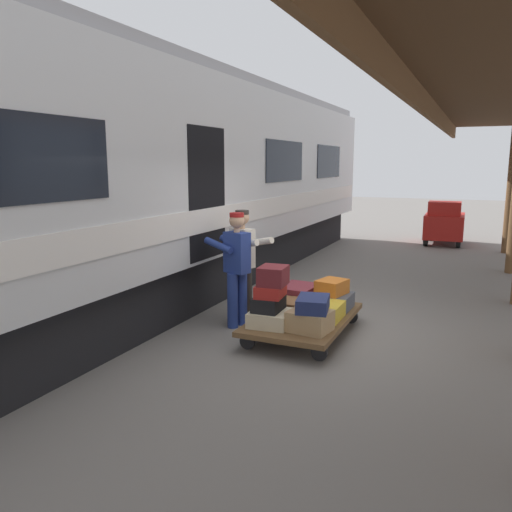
% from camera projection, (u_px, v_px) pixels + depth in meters
% --- Properties ---
extents(ground_plane, '(60.00, 60.00, 0.00)m').
position_uv_depth(ground_plane, '(332.00, 333.00, 7.28)').
color(ground_plane, slate).
extents(train_car, '(3.02, 18.93, 4.00)m').
position_uv_depth(train_car, '(128.00, 185.00, 8.32)').
color(train_car, silver).
rests_on(train_car, ground_plane).
extents(luggage_cart, '(1.23, 2.05, 0.28)m').
position_uv_depth(luggage_cart, '(303.00, 319.00, 7.17)').
color(luggage_cart, brown).
rests_on(luggage_cart, ground_plane).
extents(suitcase_cream_canvas, '(0.56, 0.57, 0.20)m').
position_uv_depth(suitcase_cream_canvas, '(270.00, 318.00, 6.75)').
color(suitcase_cream_canvas, beige).
rests_on(suitcase_cream_canvas, luggage_cart).
extents(suitcase_yellow_case, '(0.52, 0.60, 0.22)m').
position_uv_depth(suitcase_yellow_case, '(322.00, 311.00, 7.03)').
color(suitcase_yellow_case, gold).
rests_on(suitcase_yellow_case, luggage_cart).
extents(suitcase_brown_leather, '(0.44, 0.49, 0.21)m').
position_uv_depth(suitcase_brown_leather, '(285.00, 307.00, 7.25)').
color(suitcase_brown_leather, brown).
rests_on(suitcase_brown_leather, luggage_cart).
extents(suitcase_tan_vintage, '(0.57, 0.51, 0.26)m').
position_uv_depth(suitcase_tan_vintage, '(310.00, 321.00, 6.52)').
color(suitcase_tan_vintage, tan).
rests_on(suitcase_tan_vintage, luggage_cart).
extents(suitcase_slate_roller, '(0.53, 0.55, 0.22)m').
position_uv_depth(suitcase_slate_roller, '(333.00, 301.00, 7.54)').
color(suitcase_slate_roller, '#4C515B').
rests_on(suitcase_slate_roller, luggage_cart).
extents(suitcase_burgundy_valise, '(0.56, 0.68, 0.29)m').
position_uv_depth(suitcase_burgundy_valise, '(298.00, 295.00, 7.75)').
color(suitcase_burgundy_valise, maroon).
rests_on(suitcase_burgundy_valise, luggage_cart).
extents(suitcase_orange_carryall, '(0.45, 0.51, 0.21)m').
position_uv_depth(suitcase_orange_carryall, '(332.00, 287.00, 7.49)').
color(suitcase_orange_carryall, '#CC6B23').
rests_on(suitcase_orange_carryall, suitcase_slate_roller).
extents(suitcase_black_hardshell, '(0.37, 0.48, 0.19)m').
position_uv_depth(suitcase_black_hardshell, '(269.00, 303.00, 6.75)').
color(suitcase_black_hardshell, black).
rests_on(suitcase_black_hardshell, suitcase_cream_canvas).
extents(suitcase_red_plastic, '(0.39, 0.46, 0.16)m').
position_uv_depth(suitcase_red_plastic, '(270.00, 291.00, 6.71)').
color(suitcase_red_plastic, '#AD231E').
rests_on(suitcase_red_plastic, suitcase_black_hardshell).
extents(suitcase_navy_fabric, '(0.48, 0.59, 0.18)m').
position_uv_depth(suitcase_navy_fabric, '(313.00, 304.00, 6.50)').
color(suitcase_navy_fabric, navy).
rests_on(suitcase_navy_fabric, suitcase_tan_vintage).
extents(suitcase_maroon_trunk, '(0.38, 0.43, 0.25)m').
position_uv_depth(suitcase_maroon_trunk, '(273.00, 276.00, 6.66)').
color(suitcase_maroon_trunk, maroon).
rests_on(suitcase_maroon_trunk, suitcase_red_plastic).
extents(porter_in_overalls, '(0.73, 0.56, 1.70)m').
position_uv_depth(porter_in_overalls, '(236.00, 265.00, 7.47)').
color(porter_in_overalls, navy).
rests_on(porter_in_overalls, ground_plane).
extents(porter_by_door, '(0.73, 0.58, 1.70)m').
position_uv_depth(porter_by_door, '(243.00, 261.00, 7.84)').
color(porter_by_door, '#332D28').
rests_on(porter_by_door, ground_plane).
extents(baggage_tug, '(1.14, 1.73, 1.30)m').
position_uv_depth(baggage_tug, '(444.00, 224.00, 15.19)').
color(baggage_tug, '#B21E19').
rests_on(baggage_tug, ground_plane).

